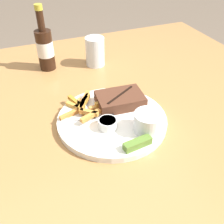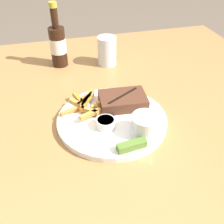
{
  "view_description": "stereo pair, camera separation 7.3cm",
  "coord_description": "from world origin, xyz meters",
  "px_view_note": "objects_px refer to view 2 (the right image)",
  "views": [
    {
      "loc": [
        -0.22,
        -0.54,
        1.23
      ],
      "look_at": [
        0.0,
        0.0,
        0.78
      ],
      "focal_mm": 42.0,
      "sensor_mm": 36.0,
      "label": 1
    },
    {
      "loc": [
        -0.15,
        -0.56,
        1.23
      ],
      "look_at": [
        0.0,
        0.0,
        0.78
      ],
      "focal_mm": 42.0,
      "sensor_mm": 36.0,
      "label": 2
    }
  ],
  "objects_px": {
    "coleslaw_cup": "(146,124)",
    "drinking_glass": "(107,51)",
    "knife_utensil": "(111,108)",
    "dipping_sauce_cup": "(106,123)",
    "dinner_plate": "(112,120)",
    "steak_portion": "(123,100)",
    "fork_utensil": "(83,116)",
    "pickle_spear": "(132,146)",
    "beer_bottle": "(58,44)"
  },
  "relations": [
    {
      "from": "knife_utensil",
      "to": "beer_bottle",
      "type": "xyz_separation_m",
      "value": [
        -0.12,
        0.36,
        0.06
      ]
    },
    {
      "from": "drinking_glass",
      "to": "dipping_sauce_cup",
      "type": "bearing_deg",
      "value": -104.44
    },
    {
      "from": "knife_utensil",
      "to": "dipping_sauce_cup",
      "type": "bearing_deg",
      "value": 176.06
    },
    {
      "from": "dipping_sauce_cup",
      "to": "drinking_glass",
      "type": "relative_size",
      "value": 0.47
    },
    {
      "from": "drinking_glass",
      "to": "coleslaw_cup",
      "type": "bearing_deg",
      "value": -90.84
    },
    {
      "from": "steak_portion",
      "to": "fork_utensil",
      "type": "relative_size",
      "value": 1.11
    },
    {
      "from": "pickle_spear",
      "to": "fork_utensil",
      "type": "xyz_separation_m",
      "value": [
        -0.1,
        0.15,
        -0.01
      ]
    },
    {
      "from": "pickle_spear",
      "to": "beer_bottle",
      "type": "relative_size",
      "value": 0.32
    },
    {
      "from": "dipping_sauce_cup",
      "to": "beer_bottle",
      "type": "distance_m",
      "value": 0.44
    },
    {
      "from": "dipping_sauce_cup",
      "to": "pickle_spear",
      "type": "height_order",
      "value": "dipping_sauce_cup"
    },
    {
      "from": "drinking_glass",
      "to": "steak_portion",
      "type": "bearing_deg",
      "value": -95.07
    },
    {
      "from": "steak_portion",
      "to": "dipping_sauce_cup",
      "type": "distance_m",
      "value": 0.11
    },
    {
      "from": "steak_portion",
      "to": "coleslaw_cup",
      "type": "bearing_deg",
      "value": -81.36
    },
    {
      "from": "dinner_plate",
      "to": "coleslaw_cup",
      "type": "bearing_deg",
      "value": -51.61
    },
    {
      "from": "steak_portion",
      "to": "fork_utensil",
      "type": "distance_m",
      "value": 0.13
    },
    {
      "from": "pickle_spear",
      "to": "fork_utensil",
      "type": "relative_size",
      "value": 0.59
    },
    {
      "from": "knife_utensil",
      "to": "steak_portion",
      "type": "bearing_deg",
      "value": -53.74
    },
    {
      "from": "fork_utensil",
      "to": "drinking_glass",
      "type": "xyz_separation_m",
      "value": [
        0.15,
        0.33,
        0.04
      ]
    },
    {
      "from": "fork_utensil",
      "to": "beer_bottle",
      "type": "height_order",
      "value": "beer_bottle"
    },
    {
      "from": "coleslaw_cup",
      "to": "beer_bottle",
      "type": "height_order",
      "value": "beer_bottle"
    },
    {
      "from": "beer_bottle",
      "to": "coleslaw_cup",
      "type": "bearing_deg",
      "value": -70.16
    },
    {
      "from": "steak_portion",
      "to": "fork_utensil",
      "type": "bearing_deg",
      "value": -167.97
    },
    {
      "from": "knife_utensil",
      "to": "dinner_plate",
      "type": "bearing_deg",
      "value": -170.92
    },
    {
      "from": "dipping_sauce_cup",
      "to": "fork_utensil",
      "type": "relative_size",
      "value": 0.39
    },
    {
      "from": "pickle_spear",
      "to": "beer_bottle",
      "type": "distance_m",
      "value": 0.54
    },
    {
      "from": "dinner_plate",
      "to": "fork_utensil",
      "type": "relative_size",
      "value": 2.38
    },
    {
      "from": "fork_utensil",
      "to": "knife_utensil",
      "type": "xyz_separation_m",
      "value": [
        0.09,
        0.02,
        0.0
      ]
    },
    {
      "from": "dinner_plate",
      "to": "dipping_sauce_cup",
      "type": "bearing_deg",
      "value": -127.21
    },
    {
      "from": "coleslaw_cup",
      "to": "dipping_sauce_cup",
      "type": "height_order",
      "value": "coleslaw_cup"
    },
    {
      "from": "steak_portion",
      "to": "coleslaw_cup",
      "type": "height_order",
      "value": "coleslaw_cup"
    },
    {
      "from": "coleslaw_cup",
      "to": "knife_utensil",
      "type": "bearing_deg",
      "value": 115.03
    },
    {
      "from": "dinner_plate",
      "to": "steak_portion",
      "type": "bearing_deg",
      "value": 47.39
    },
    {
      "from": "dipping_sauce_cup",
      "to": "pickle_spear",
      "type": "distance_m",
      "value": 0.1
    },
    {
      "from": "dinner_plate",
      "to": "dipping_sauce_cup",
      "type": "relative_size",
      "value": 6.07
    },
    {
      "from": "dinner_plate",
      "to": "fork_utensil",
      "type": "height_order",
      "value": "fork_utensil"
    },
    {
      "from": "dipping_sauce_cup",
      "to": "fork_utensil",
      "type": "distance_m",
      "value": 0.08
    },
    {
      "from": "steak_portion",
      "to": "dipping_sauce_cup",
      "type": "relative_size",
      "value": 2.83
    },
    {
      "from": "dipping_sauce_cup",
      "to": "coleslaw_cup",
      "type": "bearing_deg",
      "value": -27.65
    },
    {
      "from": "knife_utensil",
      "to": "drinking_glass",
      "type": "relative_size",
      "value": 1.45
    },
    {
      "from": "dinner_plate",
      "to": "pickle_spear",
      "type": "relative_size",
      "value": 4.06
    },
    {
      "from": "pickle_spear",
      "to": "drinking_glass",
      "type": "xyz_separation_m",
      "value": [
        0.06,
        0.49,
        0.03
      ]
    },
    {
      "from": "coleslaw_cup",
      "to": "drinking_glass",
      "type": "distance_m",
      "value": 0.44
    },
    {
      "from": "drinking_glass",
      "to": "beer_bottle",
      "type": "bearing_deg",
      "value": 167.44
    },
    {
      "from": "knife_utensil",
      "to": "beer_bottle",
      "type": "distance_m",
      "value": 0.38
    },
    {
      "from": "coleslaw_cup",
      "to": "dipping_sauce_cup",
      "type": "relative_size",
      "value": 1.47
    },
    {
      "from": "steak_portion",
      "to": "fork_utensil",
      "type": "height_order",
      "value": "steak_portion"
    },
    {
      "from": "drinking_glass",
      "to": "knife_utensil",
      "type": "bearing_deg",
      "value": -101.66
    },
    {
      "from": "coleslaw_cup",
      "to": "fork_utensil",
      "type": "xyz_separation_m",
      "value": [
        -0.15,
        0.11,
        -0.03
      ]
    },
    {
      "from": "drinking_glass",
      "to": "fork_utensil",
      "type": "bearing_deg",
      "value": -114.74
    },
    {
      "from": "dinner_plate",
      "to": "pickle_spear",
      "type": "bearing_deg",
      "value": -83.12
    }
  ]
}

